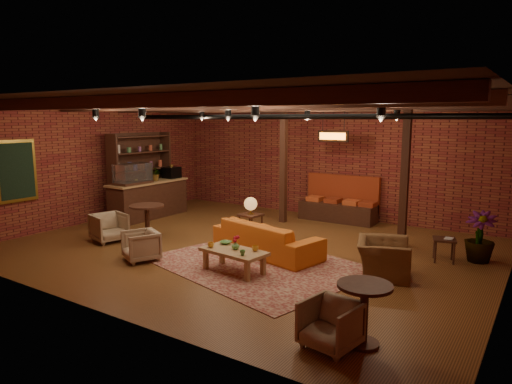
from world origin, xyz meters
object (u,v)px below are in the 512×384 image
Objects in this scene: armchair_b at (141,244)px; armchair_right at (383,252)px; side_table_lamp at (251,207)px; round_table_right at (364,305)px; armchair_far at (331,322)px; round_table_left at (147,216)px; coffee_table at (234,252)px; side_table_book at (445,240)px; plant_tall at (484,186)px; sofa at (267,238)px; armchair_a at (109,226)px.

armchair_right is at bearing 48.04° from armchair_b.
side_table_lamp is 1.23× the size of round_table_right.
armchair_far is (4.62, -1.16, -0.00)m from armchair_b.
armchair_right is at bearing 5.99° from round_table_left.
side_table_book is (3.10, 2.80, 0.06)m from coffee_table.
round_table_left is 0.27× the size of plant_tall.
armchair_right reaches higher than round_table_right.
round_table_left is at bearing 167.27° from armchair_far.
sofa is at bearing 143.09° from armchair_far.
coffee_table reaches higher than armchair_b.
plant_tall is at bearing 11.58° from side_table_lamp.
round_table_left is 0.81× the size of armchair_right.
coffee_table is 4.18m from side_table_book.
plant_tall is (6.70, 2.44, 0.96)m from round_table_left.
armchair_a is (-3.58, -1.13, 0.01)m from sofa.
coffee_table is at bearing 106.21° from sofa.
coffee_table is at bearing -139.20° from plant_tall.
coffee_table is 1.80× the size of armchair_a.
armchair_right is (3.47, -0.90, -0.30)m from side_table_lamp.
side_table_lamp reaches higher than side_table_book.
armchair_a reaches higher than coffee_table.
sofa is 3.00m from round_table_left.
side_table_book is at bearing 93.89° from armchair_far.
plant_tall is (1.31, 1.88, 1.07)m from armchair_right.
round_table_left is 0.88m from armchair_a.
armchair_a is at bearing 177.63° from coffee_table.
armchair_right reaches higher than side_table_book.
sofa is 4.02m from round_table_right.
plant_tall reaches higher than round_table_left.
armchair_a is 0.71× the size of armchair_right.
armchair_a is at bearing -173.32° from armchair_b.
side_table_book is at bearing 8.21° from side_table_lamp.
side_table_lamp is 5.40m from round_table_right.
side_table_lamp is 1.50× the size of armchair_far.
round_table_right is at bearing 152.17° from sofa.
side_table_lamp reaches higher than armchair_far.
round_table_left reaches higher than round_table_right.
plant_tall reaches higher than sofa.
armchair_far is (0.29, -2.91, -0.12)m from armchair_right.
armchair_right is (2.44, 0.02, 0.09)m from sofa.
armchair_right is at bearing 103.07° from round_table_right.
armchair_far is at bearing 167.09° from armchair_right.
armchair_far is (-0.45, -4.41, -0.11)m from side_table_book.
side_table_lamp is 2.42m from round_table_left.
coffee_table is 2.01m from armchair_b.
side_table_lamp is at bearing -29.00° from sofa.
side_table_lamp is at bearing 98.11° from armchair_b.
side_table_lamp is at bearing -36.68° from armchair_a.
coffee_table is 1.32× the size of side_table_lamp.
armchair_b is at bearing -107.98° from side_table_lamp.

